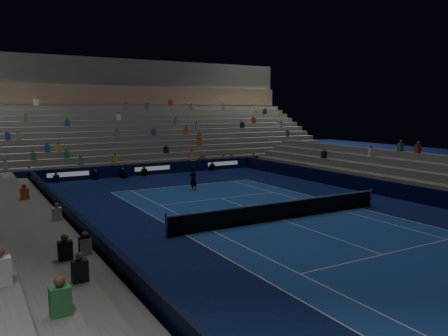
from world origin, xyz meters
TOP-DOWN VIEW (x-y plane):
  - ground at (0.00, 0.00)m, footprint 90.00×90.00m
  - court_surface at (0.00, 0.00)m, footprint 10.97×23.77m
  - sponsor_barrier_far at (0.00, 18.50)m, footprint 44.00×0.25m
  - sponsor_barrier_east at (9.70, 0.00)m, footprint 0.25×37.00m
  - sponsor_barrier_west at (-9.70, 0.00)m, footprint 0.25×37.00m
  - grandstand_main at (0.00, 27.90)m, footprint 44.00×15.20m
  - grandstand_east at (13.17, 0.00)m, footprint 5.00×37.00m
  - tennis_net at (0.00, 0.00)m, footprint 12.90×0.10m
  - tennis_player at (-0.31, 9.73)m, footprint 0.74×0.62m
  - broadcast_camera at (-2.63, 17.80)m, footprint 0.59×0.94m

SIDE VIEW (x-z plane):
  - ground at x=0.00m, z-range 0.00..0.00m
  - court_surface at x=0.00m, z-range 0.00..0.01m
  - broadcast_camera at x=-2.63m, z-range 0.01..0.57m
  - sponsor_barrier_far at x=0.00m, z-range 0.00..1.00m
  - sponsor_barrier_east at x=9.70m, z-range 0.00..1.00m
  - sponsor_barrier_west at x=-9.70m, z-range 0.00..1.00m
  - tennis_net at x=0.00m, z-range -0.05..1.05m
  - tennis_player at x=-0.31m, z-range 0.00..1.73m
  - grandstand_east at x=13.17m, z-range -0.33..2.17m
  - grandstand_main at x=0.00m, z-range -2.22..8.98m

